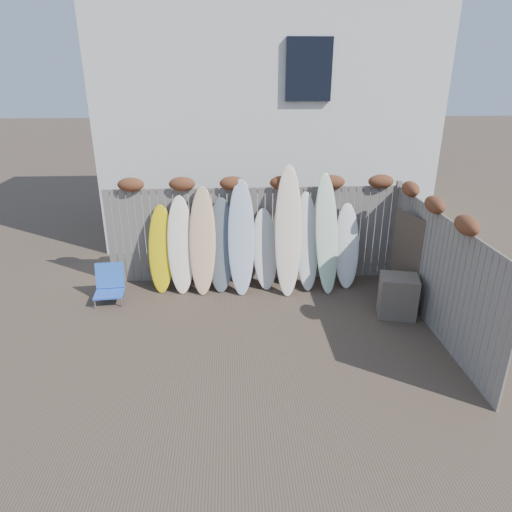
{
  "coord_description": "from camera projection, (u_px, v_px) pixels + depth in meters",
  "views": [
    {
      "loc": [
        -0.45,
        -6.59,
        4.16
      ],
      "look_at": [
        0.0,
        1.2,
        1.0
      ],
      "focal_mm": 32.0,
      "sensor_mm": 36.0,
      "label": 1
    }
  ],
  "objects": [
    {
      "name": "surfboard_6",
      "position": [
        288.0,
        231.0,
        8.98
      ],
      "size": [
        0.6,
        0.91,
        2.49
      ],
      "primitive_type": "ellipsoid",
      "rotation": [
        -0.31,
        0.0,
        -0.09
      ],
      "color": "#FBE3C6",
      "rests_on": "ground"
    },
    {
      "name": "wooden_crate",
      "position": [
        398.0,
        296.0,
        8.27
      ],
      "size": [
        0.76,
        0.68,
        0.76
      ],
      "primitive_type": "cube",
      "rotation": [
        0.0,
        0.0,
        -0.23
      ],
      "color": "#4F493B",
      "rests_on": "ground"
    },
    {
      "name": "surfboard_5",
      "position": [
        265.0,
        249.0,
        9.28
      ],
      "size": [
        0.56,
        0.63,
        1.61
      ],
      "primitive_type": "ellipsoid",
      "rotation": [
        -0.31,
        0.0,
        0.1
      ],
      "color": "silver",
      "rests_on": "ground"
    },
    {
      "name": "surfboard_4",
      "position": [
        241.0,
        238.0,
        9.02
      ],
      "size": [
        0.56,
        0.8,
        2.22
      ],
      "primitive_type": "ellipsoid",
      "rotation": [
        -0.31,
        0.0,
        -0.04
      ],
      "color": "#AFBED4",
      "rests_on": "ground"
    },
    {
      "name": "right_fence",
      "position": [
        437.0,
        265.0,
        7.65
      ],
      "size": [
        0.28,
        4.4,
        2.24
      ],
      "color": "slate",
      "rests_on": "ground"
    },
    {
      "name": "ground",
      "position": [
        260.0,
        338.0,
        7.68
      ],
      "size": [
        80.0,
        80.0,
        0.0
      ],
      "primitive_type": "plane",
      "color": "#493A2D"
    },
    {
      "name": "house",
      "position": [
        263.0,
        109.0,
        12.52
      ],
      "size": [
        8.5,
        5.5,
        6.33
      ],
      "color": "silver",
      "rests_on": "ground"
    },
    {
      "name": "surfboard_8",
      "position": [
        327.0,
        234.0,
        9.08
      ],
      "size": [
        0.5,
        0.84,
        2.33
      ],
      "primitive_type": "ellipsoid",
      "rotation": [
        -0.31,
        0.0,
        0.06
      ],
      "color": "beige",
      "rests_on": "ground"
    },
    {
      "name": "beach_chair",
      "position": [
        110.0,
        284.0,
        8.83
      ],
      "size": [
        0.58,
        0.62,
        0.72
      ],
      "color": "blue",
      "rests_on": "ground"
    },
    {
      "name": "lattice_panel",
      "position": [
        412.0,
        261.0,
        8.55
      ],
      "size": [
        0.4,
        1.11,
        1.72
      ],
      "primitive_type": "cube",
      "rotation": [
        0.0,
        0.0,
        0.32
      ],
      "color": "#372E21",
      "rests_on": "ground"
    },
    {
      "name": "back_fence",
      "position": [
        256.0,
        226.0,
        9.45
      ],
      "size": [
        6.05,
        0.28,
        2.24
      ],
      "color": "slate",
      "rests_on": "ground"
    },
    {
      "name": "surfboard_7",
      "position": [
        307.0,
        242.0,
        9.22
      ],
      "size": [
        0.49,
        0.71,
        1.94
      ],
      "primitive_type": "ellipsoid",
      "rotation": [
        -0.31,
        0.0,
        0.04
      ],
      "color": "silver",
      "rests_on": "ground"
    },
    {
      "name": "surfboard_2",
      "position": [
        202.0,
        241.0,
        9.04
      ],
      "size": [
        0.57,
        0.77,
        2.08
      ],
      "primitive_type": "ellipsoid",
      "rotation": [
        -0.31,
        0.0,
        -0.06
      ],
      "color": "#DEAE6F",
      "rests_on": "ground"
    },
    {
      "name": "surfboard_1",
      "position": [
        181.0,
        245.0,
        9.1
      ],
      "size": [
        0.55,
        0.7,
        1.9
      ],
      "primitive_type": "ellipsoid",
      "rotation": [
        -0.31,
        0.0,
        0.04
      ],
      "color": "#F8E6D0",
      "rests_on": "ground"
    },
    {
      "name": "surfboard_0",
      "position": [
        161.0,
        249.0,
        9.14
      ],
      "size": [
        0.53,
        0.64,
        1.72
      ],
      "primitive_type": "ellipsoid",
      "rotation": [
        -0.31,
        0.0,
        -0.05
      ],
      "color": "yellow",
      "rests_on": "ground"
    },
    {
      "name": "surfboard_3",
      "position": [
        221.0,
        245.0,
        9.15
      ],
      "size": [
        0.6,
        0.7,
        1.85
      ],
      "primitive_type": "ellipsoid",
      "rotation": [
        -0.31,
        0.0,
        -0.08
      ],
      "color": "#545B62",
      "rests_on": "ground"
    },
    {
      "name": "surfboard_9",
      "position": [
        347.0,
        246.0,
        9.34
      ],
      "size": [
        0.53,
        0.64,
        1.69
      ],
      "primitive_type": "ellipsoid",
      "rotation": [
        -0.31,
        0.0,
        -0.06
      ],
      "color": "white",
      "rests_on": "ground"
    }
  ]
}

